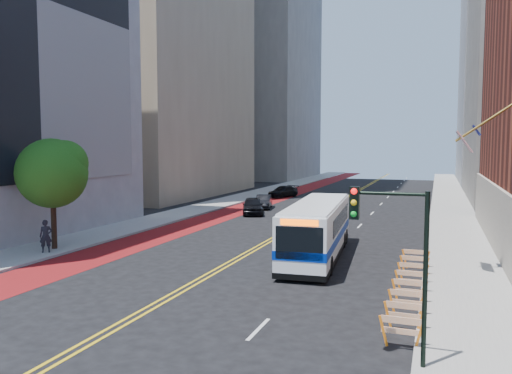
{
  "coord_description": "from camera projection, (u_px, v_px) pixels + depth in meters",
  "views": [
    {
      "loc": [
        10.53,
        -17.97,
        6.4
      ],
      "look_at": [
        1.06,
        8.0,
        4.11
      ],
      "focal_mm": 35.0,
      "sensor_mm": 36.0,
      "label": 1
    }
  ],
  "objects": [
    {
      "name": "car_a",
      "position": [
        253.0,
        206.0,
        46.72
      ],
      "size": [
        3.45,
        5.07,
        1.6
      ],
      "primitive_type": "imported",
      "rotation": [
        0.0,
        0.0,
        0.36
      ],
      "color": "black",
      "rests_on": "ground"
    },
    {
      "name": "sidewalk_left",
      "position": [
        212.0,
        205.0,
        53.13
      ],
      "size": [
        4.0,
        140.0,
        0.15
      ],
      "primitive_type": "cube",
      "color": "gray",
      "rests_on": "ground"
    },
    {
      "name": "car_b",
      "position": [
        264.0,
        202.0,
        51.04
      ],
      "size": [
        2.41,
        4.4,
        1.38
      ],
      "primitive_type": "imported",
      "rotation": [
        0.0,
        0.0,
        0.24
      ],
      "color": "black",
      "rests_on": "ground"
    },
    {
      "name": "ground",
      "position": [
        167.0,
        298.0,
        20.95
      ],
      "size": [
        160.0,
        160.0,
        0.0
      ],
      "primitive_type": "plane",
      "color": "black",
      "rests_on": "ground"
    },
    {
      "name": "midrise_left_far",
      "position": [
        258.0,
        15.0,
        99.49
      ],
      "size": [
        20.0,
        26.0,
        65.0
      ],
      "primitive_type": "cube",
      "color": "slate",
      "rests_on": "ground"
    },
    {
      "name": "street_tree",
      "position": [
        53.0,
        171.0,
        30.04
      ],
      "size": [
        4.2,
        4.2,
        6.7
      ],
      "color": "black",
      "rests_on": "sidewalk_left"
    },
    {
      "name": "center_line_inner",
      "position": [
        321.0,
        211.0,
        49.1
      ],
      "size": [
        0.14,
        140.0,
        0.01
      ],
      "primitive_type": "cube",
      "color": "gold",
      "rests_on": "ground"
    },
    {
      "name": "sidewalk_right",
      "position": [
        453.0,
        216.0,
        44.93
      ],
      "size": [
        4.0,
        140.0,
        0.15
      ],
      "primitive_type": "cube",
      "color": "gray",
      "rests_on": "ground"
    },
    {
      "name": "construction_barriers",
      "position": [
        410.0,
        283.0,
        20.82
      ],
      "size": [
        1.42,
        10.91,
        1.0
      ],
      "color": "orange",
      "rests_on": "ground"
    },
    {
      "name": "lane_dashes",
      "position": [
        381.0,
        204.0,
        54.88
      ],
      "size": [
        0.14,
        98.2,
        0.01
      ],
      "color": "silver",
      "rests_on": "ground"
    },
    {
      "name": "bus_lane_paint",
      "position": [
        246.0,
        207.0,
        51.8
      ],
      "size": [
        3.6,
        140.0,
        0.01
      ],
      "primitive_type": "cube",
      "color": "maroon",
      "rests_on": "ground"
    },
    {
      "name": "transit_bus",
      "position": [
        318.0,
        229.0,
        28.56
      ],
      "size": [
        3.51,
        11.82,
        3.2
      ],
      "rotation": [
        0.0,
        0.0,
        0.08
      ],
      "color": "silver",
      "rests_on": "ground"
    },
    {
      "name": "pedestrian",
      "position": [
        46.0,
        236.0,
        29.26
      ],
      "size": [
        0.84,
        0.79,
        1.92
      ],
      "primitive_type": "imported",
      "rotation": [
        0.0,
        0.0,
        0.65
      ],
      "color": "black",
      "rests_on": "sidewalk_left"
    },
    {
      "name": "car_c",
      "position": [
        283.0,
        192.0,
        62.35
      ],
      "size": [
        3.35,
        5.12,
        1.38
      ],
      "primitive_type": "imported",
      "rotation": [
        0.0,
        0.0,
        -0.32
      ],
      "color": "black",
      "rests_on": "ground"
    },
    {
      "name": "center_line_outer",
      "position": [
        324.0,
        211.0,
        48.97
      ],
      "size": [
        0.14,
        140.0,
        0.01
      ],
      "primitive_type": "cube",
      "color": "gold",
      "rests_on": "ground"
    },
    {
      "name": "traffic_signal",
      "position": [
        393.0,
        240.0,
        14.14
      ],
      "size": [
        2.21,
        0.34,
        5.07
      ],
      "color": "black",
      "rests_on": "sidewalk_right"
    }
  ]
}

